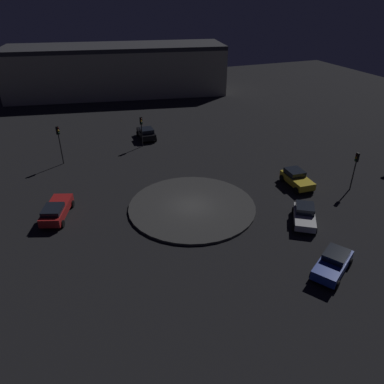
{
  "coord_description": "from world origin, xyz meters",
  "views": [
    {
      "loc": [
        -26.95,
        10.35,
        17.82
      ],
      "look_at": [
        0.0,
        0.0,
        1.64
      ],
      "focal_mm": 34.5,
      "sensor_mm": 36.0,
      "label": 1
    }
  ],
  "objects_px": {
    "car_black": "(146,133)",
    "traffic_light_south": "(356,164)",
    "car_silver": "(305,215)",
    "car_blue": "(333,263)",
    "traffic_light_east": "(141,126)",
    "car_yellow": "(297,178)",
    "store_building": "(117,70)",
    "car_red": "(56,210)",
    "traffic_light_northeast": "(59,138)"
  },
  "relations": [
    {
      "from": "car_black",
      "to": "traffic_light_south",
      "type": "height_order",
      "value": "traffic_light_south"
    },
    {
      "from": "car_black",
      "to": "car_silver",
      "type": "bearing_deg",
      "value": -161.42
    },
    {
      "from": "car_blue",
      "to": "traffic_light_east",
      "type": "distance_m",
      "value": 28.61
    },
    {
      "from": "traffic_light_east",
      "to": "traffic_light_south",
      "type": "distance_m",
      "value": 24.8
    },
    {
      "from": "car_yellow",
      "to": "store_building",
      "type": "xyz_separation_m",
      "value": [
        42.99,
        9.57,
        3.52
      ]
    },
    {
      "from": "traffic_light_east",
      "to": "store_building",
      "type": "bearing_deg",
      "value": 173.08
    },
    {
      "from": "car_black",
      "to": "car_silver",
      "type": "xyz_separation_m",
      "value": [
        -24.17,
        -7.51,
        -0.06
      ]
    },
    {
      "from": "car_blue",
      "to": "car_black",
      "type": "height_order",
      "value": "car_black"
    },
    {
      "from": "car_black",
      "to": "car_red",
      "type": "height_order",
      "value": "car_black"
    },
    {
      "from": "car_red",
      "to": "car_silver",
      "type": "height_order",
      "value": "car_red"
    },
    {
      "from": "car_red",
      "to": "store_building",
      "type": "relative_size",
      "value": 0.12
    },
    {
      "from": "car_silver",
      "to": "store_building",
      "type": "height_order",
      "value": "store_building"
    },
    {
      "from": "car_blue",
      "to": "store_building",
      "type": "bearing_deg",
      "value": -117.39
    },
    {
      "from": "car_yellow",
      "to": "store_building",
      "type": "bearing_deg",
      "value": -163.99
    },
    {
      "from": "car_blue",
      "to": "traffic_light_east",
      "type": "height_order",
      "value": "traffic_light_east"
    },
    {
      "from": "car_red",
      "to": "car_silver",
      "type": "xyz_separation_m",
      "value": [
        -8.37,
        -19.78,
        -0.04
      ]
    },
    {
      "from": "traffic_light_northeast",
      "to": "store_building",
      "type": "distance_m",
      "value": 31.46
    },
    {
      "from": "car_blue",
      "to": "car_yellow",
      "type": "bearing_deg",
      "value": -145.76
    },
    {
      "from": "car_blue",
      "to": "traffic_light_northeast",
      "type": "relative_size",
      "value": 0.97
    },
    {
      "from": "traffic_light_east",
      "to": "car_yellow",
      "type": "bearing_deg",
      "value": 35.18
    },
    {
      "from": "car_silver",
      "to": "traffic_light_east",
      "type": "bearing_deg",
      "value": -125.17
    },
    {
      "from": "car_black",
      "to": "traffic_light_south",
      "type": "bearing_deg",
      "value": -142.44
    },
    {
      "from": "traffic_light_south",
      "to": "traffic_light_northeast",
      "type": "bearing_deg",
      "value": -23.71
    },
    {
      "from": "car_red",
      "to": "store_building",
      "type": "height_order",
      "value": "store_building"
    },
    {
      "from": "traffic_light_east",
      "to": "traffic_light_south",
      "type": "relative_size",
      "value": 0.96
    },
    {
      "from": "car_yellow",
      "to": "car_silver",
      "type": "bearing_deg",
      "value": -25.85
    },
    {
      "from": "traffic_light_east",
      "to": "car_blue",
      "type": "bearing_deg",
      "value": 11.68
    },
    {
      "from": "car_red",
      "to": "store_building",
      "type": "xyz_separation_m",
      "value": [
        40.51,
        -13.51,
        3.56
      ]
    },
    {
      "from": "store_building",
      "to": "car_yellow",
      "type": "bearing_deg",
      "value": 113.34
    },
    {
      "from": "car_black",
      "to": "car_blue",
      "type": "bearing_deg",
      "value": -168.27
    },
    {
      "from": "car_silver",
      "to": "traffic_light_east",
      "type": "relative_size",
      "value": 1.08
    },
    {
      "from": "car_silver",
      "to": "store_building",
      "type": "distance_m",
      "value": 49.41
    },
    {
      "from": "car_red",
      "to": "car_silver",
      "type": "distance_m",
      "value": 21.48
    },
    {
      "from": "traffic_light_south",
      "to": "store_building",
      "type": "xyz_separation_m",
      "value": [
        45.65,
        14.11,
        1.49
      ]
    },
    {
      "from": "car_blue",
      "to": "traffic_light_east",
      "type": "xyz_separation_m",
      "value": [
        27.75,
        6.69,
        1.95
      ]
    },
    {
      "from": "traffic_light_northeast",
      "to": "traffic_light_east",
      "type": "bearing_deg",
      "value": 64.82
    },
    {
      "from": "car_black",
      "to": "store_building",
      "type": "distance_m",
      "value": 24.99
    },
    {
      "from": "traffic_light_east",
      "to": "traffic_light_south",
      "type": "bearing_deg",
      "value": 39.84
    },
    {
      "from": "traffic_light_northeast",
      "to": "traffic_light_south",
      "type": "xyz_separation_m",
      "value": [
        -16.66,
        -26.27,
        -0.32
      ]
    },
    {
      "from": "car_blue",
      "to": "traffic_light_south",
      "type": "distance_m",
      "value": 13.63
    },
    {
      "from": "car_black",
      "to": "traffic_light_northeast",
      "type": "distance_m",
      "value": 11.96
    },
    {
      "from": "car_silver",
      "to": "store_building",
      "type": "xyz_separation_m",
      "value": [
        48.88,
        6.26,
        3.6
      ]
    },
    {
      "from": "traffic_light_south",
      "to": "car_black",
      "type": "bearing_deg",
      "value": -45.08
    },
    {
      "from": "car_yellow",
      "to": "traffic_light_northeast",
      "type": "xyz_separation_m",
      "value": [
        14.0,
        21.73,
        2.35
      ]
    },
    {
      "from": "car_blue",
      "to": "car_black",
      "type": "xyz_separation_m",
      "value": [
        30.18,
        5.54,
        0.01
      ]
    },
    {
      "from": "traffic_light_northeast",
      "to": "store_building",
      "type": "relative_size",
      "value": 0.11
    },
    {
      "from": "traffic_light_east",
      "to": "car_silver",
      "type": "bearing_deg",
      "value": 19.84
    },
    {
      "from": "traffic_light_south",
      "to": "store_building",
      "type": "height_order",
      "value": "store_building"
    },
    {
      "from": "car_red",
      "to": "traffic_light_south",
      "type": "xyz_separation_m",
      "value": [
        -5.14,
        -27.62,
        2.07
      ]
    },
    {
      "from": "car_blue",
      "to": "car_red",
      "type": "height_order",
      "value": "car_blue"
    }
  ]
}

